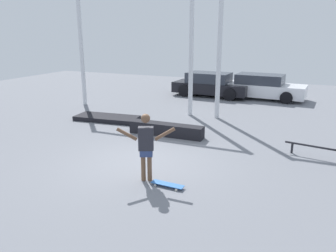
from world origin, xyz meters
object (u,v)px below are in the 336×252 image
at_px(skateboard, 168,184).
at_px(manual_pad, 107,118).
at_px(skateboarder, 146,144).
at_px(grind_box, 166,130).
at_px(grind_rail, 328,150).
at_px(parked_car_black, 211,85).
at_px(parked_car_white, 262,87).

bearing_deg(skateboard, manual_pad, 138.65).
height_order(skateboarder, grind_box, skateboarder).
height_order(skateboarder, grind_rail, skateboarder).
bearing_deg(parked_car_black, skateboarder, -77.85).
xyz_separation_m(grind_box, grind_rail, (5.31, -0.29, 0.07)).
bearing_deg(parked_car_white, grind_rail, -66.45).
xyz_separation_m(manual_pad, parked_car_black, (2.49, 7.15, 0.57)).
relative_size(grind_rail, parked_car_white, 0.51).
bearing_deg(skateboarder, skateboard, -35.41).
distance_m(manual_pad, parked_car_white, 9.27).
relative_size(skateboarder, grind_box, 0.63).
distance_m(grind_box, parked_car_white, 8.79).
bearing_deg(skateboard, grind_box, 116.96).
distance_m(skateboarder, parked_car_white, 12.22).
bearing_deg(manual_pad, grind_rail, -8.39).
bearing_deg(grind_rail, parked_car_black, 125.59).
bearing_deg(grind_box, parked_car_white, 75.66).
bearing_deg(parked_car_black, grind_box, -81.43).
bearing_deg(grind_box, skateboard, -65.89).
bearing_deg(grind_box, grind_rail, -3.12).
height_order(skateboard, parked_car_black, parked_car_black).
relative_size(skateboarder, parked_car_black, 0.39).
bearing_deg(parked_car_white, grind_box, -100.42).
distance_m(manual_pad, parked_car_black, 7.59).
bearing_deg(skateboarder, grind_rail, 14.35).
height_order(grind_rail, parked_car_white, parked_car_white).
height_order(grind_box, parked_car_black, parked_car_black).
relative_size(grind_rail, parked_car_black, 0.53).
relative_size(manual_pad, parked_car_black, 0.60).
xyz_separation_m(skateboarder, grind_rail, (4.24, 3.38, -0.70)).
bearing_deg(skateboard, skateboarder, 171.61).
xyz_separation_m(skateboard, parked_car_white, (0.48, 12.29, 0.60)).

